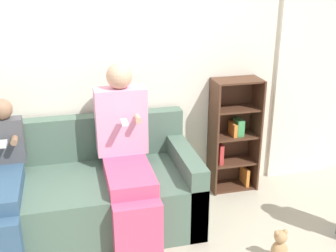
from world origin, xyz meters
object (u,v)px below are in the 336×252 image
at_px(adult_seated, 126,150).
at_px(child_seated, 5,182).
at_px(couch, 86,195).
at_px(teddy_bear, 280,246).
at_px(bookshelf, 233,136).

height_order(adult_seated, child_seated, adult_seated).
bearing_deg(couch, teddy_bear, -30.77).
height_order(child_seated, teddy_bear, child_seated).
bearing_deg(couch, bookshelf, 13.80).
distance_m(child_seated, bookshelf, 2.09).
relative_size(bookshelf, teddy_bear, 4.24).
bearing_deg(couch, child_seated, -167.20).
height_order(couch, bookshelf, bookshelf).
bearing_deg(bookshelf, teddy_bear, -93.89).
distance_m(adult_seated, child_seated, 0.94).
bearing_deg(child_seated, couch, 12.80).
xyz_separation_m(child_seated, bookshelf, (2.04, 0.49, -0.02)).
bearing_deg(adult_seated, couch, 169.89).
height_order(bookshelf, teddy_bear, bookshelf).
xyz_separation_m(adult_seated, child_seated, (-0.93, -0.07, -0.14)).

